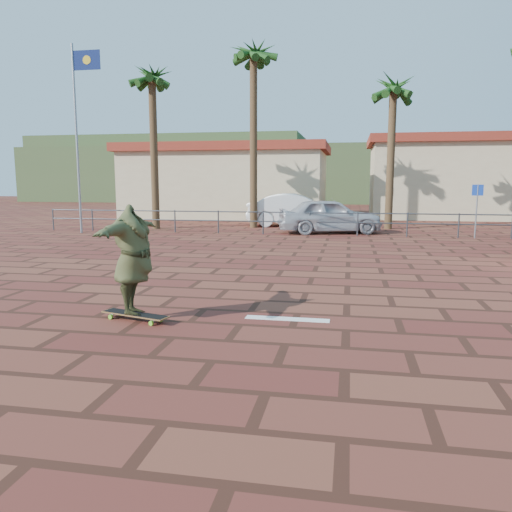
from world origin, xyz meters
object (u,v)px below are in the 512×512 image
at_px(skateboarder, 133,260).
at_px(car_silver, 330,216).
at_px(longboard, 135,315).
at_px(car_white, 296,210).

relative_size(skateboarder, car_silver, 0.49).
bearing_deg(skateboarder, car_silver, -12.32).
height_order(longboard, car_white, car_white).
bearing_deg(longboard, skateboarder, 0.00).
xyz_separation_m(car_silver, car_white, (-1.80, 3.16, 0.06)).
xyz_separation_m(longboard, car_white, (0.75, 17.90, 0.73)).
relative_size(skateboarder, car_white, 0.44).
xyz_separation_m(skateboarder, car_silver, (2.55, 14.75, -0.25)).
bearing_deg(car_silver, skateboarder, 155.10).
bearing_deg(car_white, skateboarder, 171.95).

